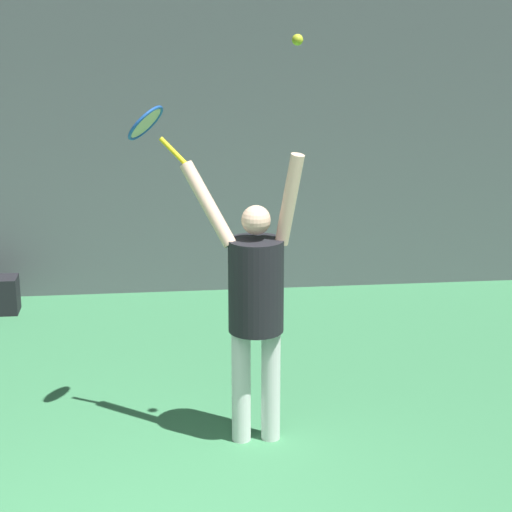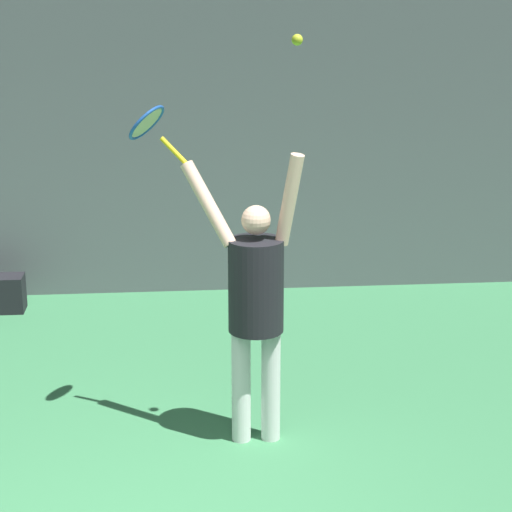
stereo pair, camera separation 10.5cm
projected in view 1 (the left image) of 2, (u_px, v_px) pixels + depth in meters
back_wall at (136, 42)px, 8.81m from camera, size 18.00×0.10×5.00m
tennis_player at (255, 297)px, 6.13m from camera, size 0.82×0.47×2.01m
tennis_racket at (148, 126)px, 6.08m from camera, size 0.44×0.38×0.39m
tennis_ball at (297, 40)px, 5.55m from camera, size 0.07×0.07×0.07m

